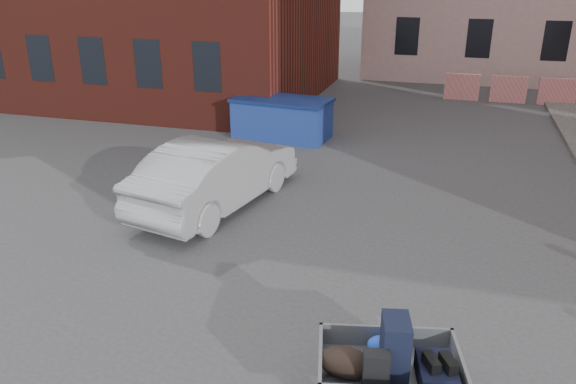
% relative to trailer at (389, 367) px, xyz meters
% --- Properties ---
extents(ground, '(120.00, 120.00, 0.00)m').
position_rel_trailer_xyz_m(ground, '(-1.87, 2.46, -0.61)').
color(ground, '#38383A').
rests_on(ground, ground).
extents(barriers, '(4.70, 0.18, 1.00)m').
position_rel_trailer_xyz_m(barriers, '(2.33, 17.46, -0.11)').
color(barriers, red).
rests_on(barriers, ground).
extents(trailer, '(1.80, 1.94, 1.20)m').
position_rel_trailer_xyz_m(trailer, '(0.00, 0.00, 0.00)').
color(trailer, black).
rests_on(trailer, ground).
extents(dumpster, '(3.00, 1.77, 1.20)m').
position_rel_trailer_xyz_m(dumpster, '(-4.49, 10.43, -0.00)').
color(dumpster, '#203B98').
rests_on(dumpster, ground).
extents(silver_car, '(2.40, 4.70, 1.48)m').
position_rel_trailer_xyz_m(silver_car, '(-4.27, 5.06, 0.13)').
color(silver_car, '#A0A2A7').
rests_on(silver_car, ground).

